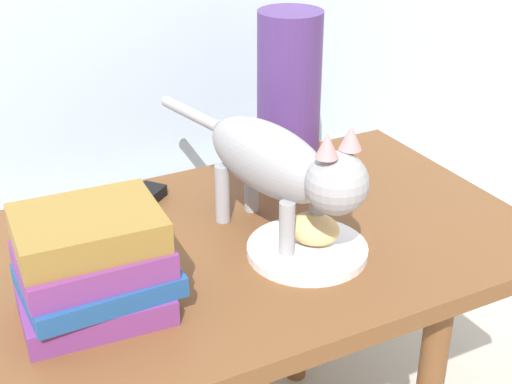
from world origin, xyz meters
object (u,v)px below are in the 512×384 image
Objects in this scene: bread_roll at (314,229)px; cat at (279,164)px; tv_remote at (133,206)px; book_stack at (93,265)px; green_vase at (289,98)px; plate at (307,250)px; side_table at (256,274)px.

cat is at bearing 121.21° from bread_roll.
book_stack is at bearing -156.67° from tv_remote.
green_vase is at bearing -38.71° from tv_remote.
tv_remote is at bearing 126.84° from plate.
cat is 2.26× the size of book_stack.
tv_remote is (-0.17, 0.20, -0.12)m from cat.
cat reaches higher than book_stack.
plate is 0.60× the size of green_vase.
tv_remote is (-0.19, 0.25, 0.00)m from plate.
cat is 1.54× the size of green_vase.
tv_remote is at bearing 61.26° from book_stack.
book_stack is at bearing 178.75° from plate.
tv_remote is at bearing 130.02° from side_table.
bread_roll is 0.32m from tv_remote.
plate is at bearing -113.14° from green_vase.
book_stack is (-0.34, 0.00, 0.03)m from bread_roll.
tv_remote is (-0.14, 0.17, 0.08)m from side_table.
tv_remote is (0.14, 0.25, -0.06)m from book_stack.
bread_roll is at bearing -88.95° from tv_remote.
tv_remote is (-0.30, 0.00, -0.14)m from green_vase.
cat reaches higher than tv_remote.
bread_roll reaches higher than plate.
green_vase is at bearing 47.81° from side_table.
plate is 0.31m from green_vase.
book_stack is (-0.31, -0.05, -0.06)m from cat.
bread_roll is 0.53× the size of tv_remote.
tv_remote is at bearing 179.22° from green_vase.
cat is (0.03, -0.03, 0.20)m from side_table.
green_vase reaches higher than tv_remote.
tv_remote is (-0.20, 0.25, -0.03)m from bread_roll.
cat reaches higher than plate.
plate is 1.23× the size of tv_remote.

